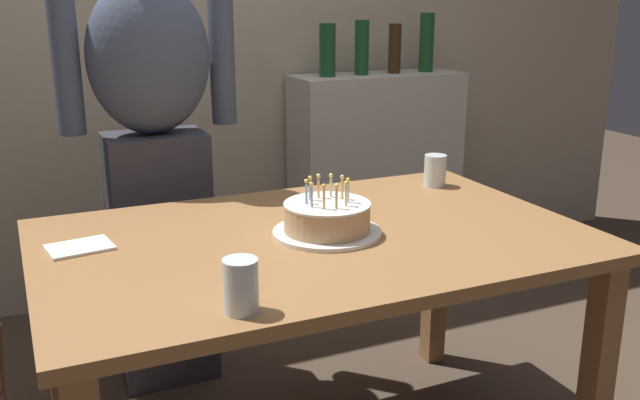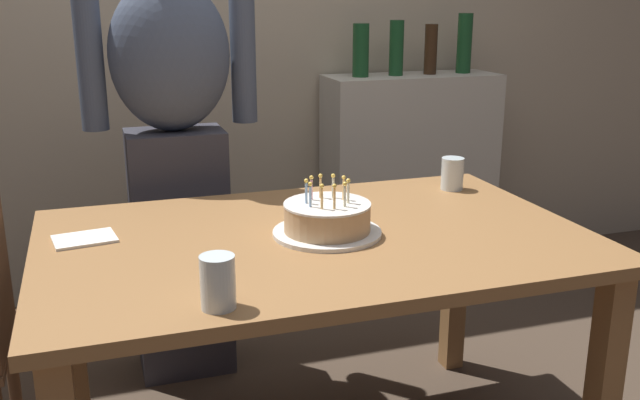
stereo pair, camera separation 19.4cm
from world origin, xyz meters
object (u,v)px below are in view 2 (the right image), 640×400
at_px(birthday_cake, 327,220).
at_px(person_man_bearded, 175,143).
at_px(napkin_stack, 85,239).
at_px(water_glass_near, 218,282).
at_px(water_glass_far, 452,174).

distance_m(birthday_cake, person_man_bearded, 0.80).
distance_m(birthday_cake, napkin_stack, 0.66).
relative_size(birthday_cake, napkin_stack, 1.88).
bearing_deg(person_man_bearded, birthday_cake, 113.61).
bearing_deg(water_glass_near, napkin_stack, 116.46).
bearing_deg(water_glass_far, water_glass_near, -143.19).
bearing_deg(birthday_cake, person_man_bearded, 113.61).
xyz_separation_m(birthday_cake, water_glass_near, (-0.37, -0.38, 0.02)).
xyz_separation_m(birthday_cake, water_glass_far, (0.56, 0.32, 0.01)).
bearing_deg(person_man_bearded, water_glass_near, 87.29).
xyz_separation_m(napkin_stack, person_man_bearded, (0.32, 0.57, 0.13)).
height_order(napkin_stack, person_man_bearded, person_man_bearded).
xyz_separation_m(water_glass_far, napkin_stack, (-1.20, -0.16, -0.05)).
relative_size(water_glass_far, napkin_stack, 0.68).
height_order(birthday_cake, person_man_bearded, person_man_bearded).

